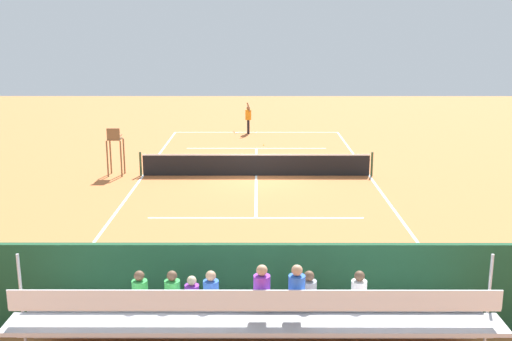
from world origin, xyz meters
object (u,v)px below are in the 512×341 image
Objects in this scene: courtside_bench at (360,292)px; equipment_bag at (270,309)px; tennis_racket at (236,133)px; bleacher_stand at (254,318)px; tennis_ball_near at (264,145)px; tennis_player at (248,117)px; umpire_chair at (115,146)px; tennis_net at (256,165)px.

courtside_bench is 2.12m from equipment_bag.
tennis_racket is (1.56, -24.16, -0.16)m from equipment_bag.
equipment_bag is at bearing -100.14° from bleacher_stand.
tennis_ball_near is (2.02, -20.08, -0.53)m from courtside_bench.
courtside_bench is at bearing 96.97° from tennis_player.
tennis_ball_near is at bearing 103.42° from tennis_player.
umpire_chair is 11.88m from tennis_racket.
tennis_ball_near is at bearing 112.42° from tennis_racket.
tennis_net is 156.06× the size of tennis_ball_near.
bleacher_stand is at bearing 89.94° from tennis_net.
bleacher_stand is 5.03× the size of courtside_bench.
tennis_player is at bearing -88.94° from bleacher_stand.
bleacher_stand is 16.06× the size of tennis_racket.
tennis_net is 11.44× the size of equipment_bag.
umpire_chair is at bearing -68.14° from bleacher_stand.
tennis_ball_near is at bearing -91.08° from bleacher_stand.
tennis_ball_near is at bearing -93.36° from tennis_net.
bleacher_stand is at bearing 79.86° from equipment_bag.
bleacher_stand is 137.27× the size of tennis_ball_near.
tennis_player is 3.98m from tennis_ball_near.
umpire_chair is 32.42× the size of tennis_ball_near.
equipment_bag reaches higher than tennis_ball_near.
bleacher_stand is at bearing 111.86° from umpire_chair.
tennis_ball_near is (-0.42, -22.17, -0.93)m from bleacher_stand.
umpire_chair reaches higher than equipment_bag.
bleacher_stand is at bearing 92.66° from tennis_racket.
tennis_player reaches higher than tennis_ball_near.
courtside_bench reaches higher than tennis_racket.
courtside_bench is (-2.43, -2.09, -0.41)m from bleacher_stand.
tennis_net is 6.84m from tennis_ball_near.
tennis_ball_near reaches higher than tennis_racket.
tennis_racket is 8.55× the size of tennis_ball_near.
umpire_chair is at bearing 65.10° from tennis_racket.
bleacher_stand is (0.02, 15.36, 0.46)m from tennis_net.
bleacher_stand reaches higher than equipment_bag.
umpire_chair reaches higher than tennis_player.
courtside_bench is 24.01m from tennis_player.
tennis_net is 5.35× the size of tennis_player.
tennis_net is 1.14× the size of bleacher_stand.
tennis_player is (0.83, -23.96, 0.84)m from equipment_bag.
tennis_net is 13.41m from equipment_bag.
tennis_net is 5.72× the size of courtside_bench.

